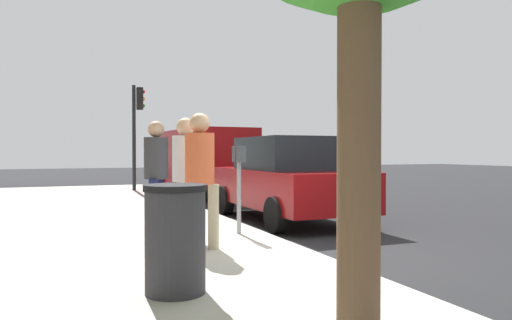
% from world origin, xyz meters
% --- Properties ---
extents(ground_plane, '(80.00, 80.00, 0.00)m').
position_xyz_m(ground_plane, '(0.00, 0.00, 0.00)').
color(ground_plane, '#232326').
rests_on(ground_plane, ground).
extents(sidewalk_slab, '(28.00, 6.00, 0.15)m').
position_xyz_m(sidewalk_slab, '(0.00, 3.00, 0.07)').
color(sidewalk_slab, '#B7B2A8').
rests_on(sidewalk_slab, ground_plane).
extents(parking_meter, '(0.36, 0.12, 1.41)m').
position_xyz_m(parking_meter, '(1.48, 0.45, 1.17)').
color(parking_meter, gray).
rests_on(parking_meter, sidewalk_slab).
extents(pedestrian_at_meter, '(0.55, 0.40, 1.83)m').
position_xyz_m(pedestrian_at_meter, '(1.33, 1.36, 1.24)').
color(pedestrian_at_meter, tan).
rests_on(pedestrian_at_meter, sidewalk_slab).
extents(pedestrian_bystander, '(0.41, 0.46, 1.84)m').
position_xyz_m(pedestrian_bystander, '(0.58, 1.36, 1.25)').
color(pedestrian_bystander, tan).
rests_on(pedestrian_bystander, sidewalk_slab).
extents(parking_officer, '(0.52, 0.40, 1.82)m').
position_xyz_m(parking_officer, '(2.24, 1.64, 1.24)').
color(parking_officer, '#191E4C').
rests_on(parking_officer, sidewalk_slab).
extents(parked_sedan_near, '(4.41, 1.98, 1.77)m').
position_xyz_m(parked_sedan_near, '(3.44, -1.35, 0.89)').
color(parked_sedan_near, maroon).
rests_on(parked_sedan_near, ground_plane).
extents(parked_van_far, '(5.26, 2.24, 2.18)m').
position_xyz_m(parked_van_far, '(9.90, -1.35, 1.26)').
color(parked_van_far, maroon).
rests_on(parked_van_far, ground_plane).
extents(traffic_signal, '(0.24, 0.44, 3.60)m').
position_xyz_m(traffic_signal, '(11.16, 0.62, 2.58)').
color(traffic_signal, black).
rests_on(traffic_signal, sidewalk_slab).
extents(trash_bin, '(0.59, 0.59, 1.01)m').
position_xyz_m(trash_bin, '(-1.36, 2.13, 0.66)').
color(trash_bin, '#2D2D33').
rests_on(trash_bin, sidewalk_slab).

